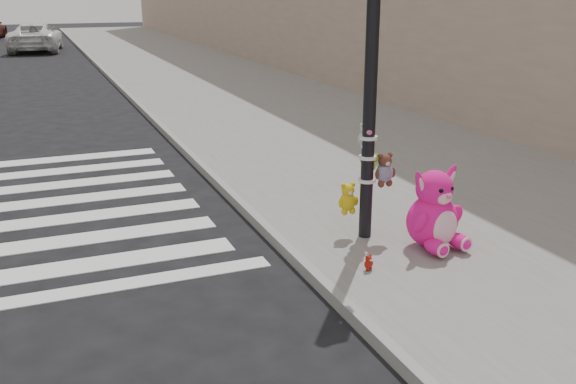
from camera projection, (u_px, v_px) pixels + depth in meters
name	position (u px, v px, depth m)	size (l,w,h in m)	color
ground	(206.00, 358.00, 5.81)	(120.00, 120.00, 0.00)	black
sidewalk_near	(294.00, 116.00, 16.40)	(7.00, 80.00, 0.14)	slate
curb_edge	(160.00, 126.00, 15.18)	(0.12, 80.00, 0.15)	gray
signal_pole	(370.00, 115.00, 7.82)	(0.71, 0.49, 4.00)	black
pink_bunny	(434.00, 215.00, 7.81)	(0.74, 0.83, 1.03)	#FF158E
red_teddy	(368.00, 263.00, 7.25)	(0.13, 0.09, 0.19)	#A71A10
car_white_near	(35.00, 37.00, 33.42)	(2.41, 5.23, 1.45)	white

